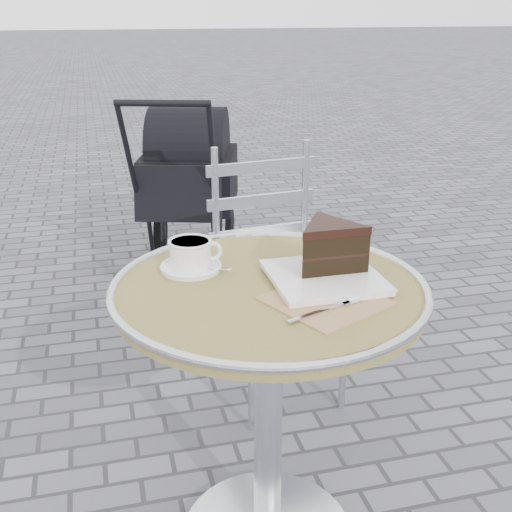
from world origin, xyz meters
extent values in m
cylinder|color=silver|center=(0.00, 0.00, 0.36)|extent=(0.07, 0.07, 0.67)
cylinder|color=tan|center=(0.00, 0.00, 0.71)|extent=(0.70, 0.70, 0.03)
torus|color=silver|center=(0.00, 0.00, 0.73)|extent=(0.72, 0.72, 0.02)
cylinder|color=white|center=(-0.16, 0.14, 0.74)|extent=(0.14, 0.14, 0.01)
cylinder|color=white|center=(-0.16, 0.14, 0.77)|extent=(0.10, 0.10, 0.06)
torus|color=white|center=(-0.10, 0.14, 0.77)|extent=(0.05, 0.01, 0.05)
cylinder|color=beige|center=(-0.16, 0.14, 0.80)|extent=(0.09, 0.09, 0.01)
cube|color=#AA7C5D|center=(0.09, -0.11, 0.73)|extent=(0.29, 0.29, 0.00)
cube|color=white|center=(0.13, -0.01, 0.74)|extent=(0.24, 0.24, 0.01)
cylinder|color=silver|center=(0.07, 0.46, 0.22)|extent=(0.02, 0.02, 0.45)
cylinder|color=silver|center=(0.41, 0.50, 0.22)|extent=(0.02, 0.02, 0.45)
cylinder|color=silver|center=(0.03, 0.80, 0.22)|extent=(0.02, 0.02, 0.45)
cylinder|color=silver|center=(0.37, 0.84, 0.22)|extent=(0.02, 0.02, 0.45)
cube|color=silver|center=(0.22, 0.65, 0.46)|extent=(0.44, 0.44, 0.02)
cube|color=black|center=(0.08, 1.86, 0.45)|extent=(0.56, 0.71, 0.38)
cylinder|color=black|center=(-0.07, 1.37, 0.95)|extent=(0.38, 0.14, 0.03)
cylinder|color=black|center=(-0.19, 1.65, 0.08)|extent=(0.08, 0.17, 0.17)
cylinder|color=black|center=(0.18, 1.53, 0.08)|extent=(0.08, 0.17, 0.17)
cylinder|color=black|center=(-0.03, 2.18, 0.13)|extent=(0.11, 0.26, 0.26)
cylinder|color=black|center=(0.35, 2.07, 0.13)|extent=(0.11, 0.26, 0.26)
camera|label=1|loc=(-0.36, -1.27, 1.32)|focal=45.00mm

